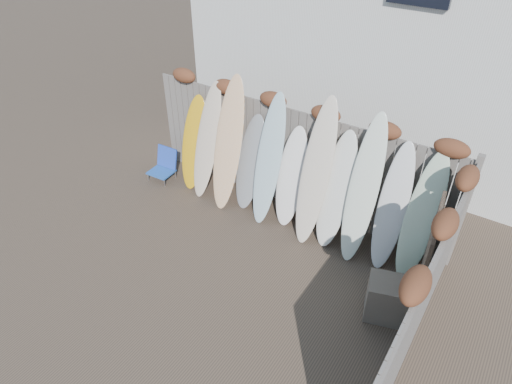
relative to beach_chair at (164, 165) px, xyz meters
The scene contains 17 objects.
ground 3.21m from the beach_chair, 33.67° to the right, with size 80.00×80.00×0.00m, color #493A2D.
back_fence 2.93m from the beach_chair, 12.88° to the left, with size 6.05×0.28×2.24m.
right_fence 5.92m from the beach_chair, 15.04° to the right, with size 0.28×4.40×2.24m.
beach_chair is the anchor object (origin of this frame).
wooden_crate 5.25m from the beach_chair, 10.60° to the right, with size 0.57×0.47×0.66m, color #453934.
lattice_panel 5.56m from the beach_chair, ahead, with size 0.05×1.20×1.80m, color #3E3225.
surfboard_0 0.96m from the beach_chair, 16.87° to the left, with size 0.54×0.07×1.93m, color gold.
surfboard_1 1.36m from the beach_chair, ahead, with size 0.52×0.07×2.31m, color beige.
surfboard_2 1.86m from the beach_chair, ahead, with size 0.55×0.07×2.56m, color beige.
surfboard_3 2.10m from the beach_chair, ahead, with size 0.54×0.07×1.86m, color gray.
surfboard_4 2.61m from the beach_chair, ahead, with size 0.48×0.07×2.43m, color #A8C5CE.
surfboard_5 2.94m from the beach_chair, ahead, with size 0.51×0.07×1.87m, color white.
surfboard_6 3.52m from the beach_chair, ahead, with size 0.50×0.07×2.60m, color beige.
surfboard_7 3.83m from the beach_chair, ahead, with size 0.52×0.07×2.09m, color white.
surfboard_8 4.32m from the beach_chair, ahead, with size 0.48×0.07×2.53m, color silver.
surfboard_9 4.77m from the beach_chair, ahead, with size 0.46×0.07×2.16m, color silver.
surfboard_10 5.22m from the beach_chair, ahead, with size 0.48×0.07×2.18m, color beige.
Camera 1 is at (3.31, -3.90, 5.45)m, focal length 32.00 mm.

